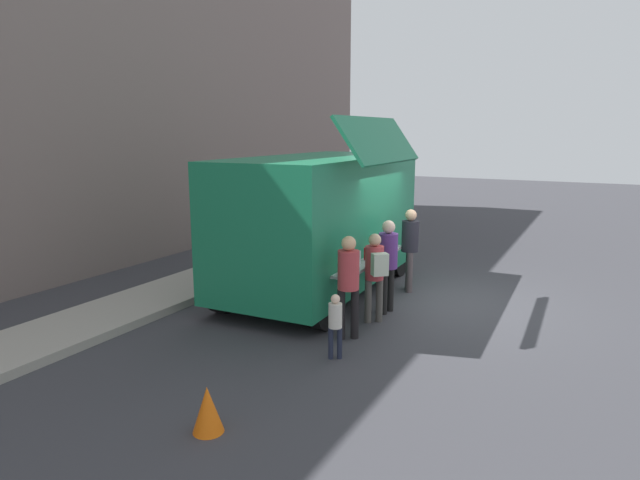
# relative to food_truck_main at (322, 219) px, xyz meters

# --- Properties ---
(ground_plane) EXTENTS (60.00, 60.00, 0.00)m
(ground_plane) POSITION_rel_food_truck_main_xyz_m (0.49, -2.42, -1.56)
(ground_plane) COLOR #38383D
(curb_strip) EXTENTS (28.00, 1.60, 0.15)m
(curb_strip) POSITION_rel_food_truck_main_xyz_m (-4.01, 2.62, -1.49)
(curb_strip) COLOR #9E998E
(curb_strip) RESTS_ON ground
(food_truck_main) EXTENTS (5.49, 3.07, 3.63)m
(food_truck_main) POSITION_rel_food_truck_main_xyz_m (0.00, 0.00, 0.00)
(food_truck_main) COLOR #1A794F
(food_truck_main) RESTS_ON ground
(traffic_cone_orange) EXTENTS (0.36, 0.36, 0.55)m
(traffic_cone_orange) POSITION_rel_food_truck_main_xyz_m (-5.55, -1.43, -1.29)
(traffic_cone_orange) COLOR orange
(traffic_cone_orange) RESTS_ON ground
(trash_bin) EXTENTS (0.60, 0.60, 1.00)m
(trash_bin) POSITION_rel_food_truck_main_xyz_m (4.05, 2.32, -1.06)
(trash_bin) COLOR #306037
(trash_bin) RESTS_ON ground
(customer_front_ordering) EXTENTS (0.37, 0.36, 1.76)m
(customer_front_ordering) POSITION_rel_food_truck_main_xyz_m (-0.65, -1.72, -0.51)
(customer_front_ordering) COLOR black
(customer_front_ordering) RESTS_ON ground
(customer_mid_with_backpack) EXTENTS (0.50, 0.49, 1.61)m
(customer_mid_with_backpack) POSITION_rel_food_truck_main_xyz_m (-1.28, -1.73, -0.57)
(customer_mid_with_backpack) COLOR #4E4B45
(customer_mid_with_backpack) RESTS_ON ground
(customer_rear_waiting) EXTENTS (0.35, 0.35, 1.73)m
(customer_rear_waiting) POSITION_rel_food_truck_main_xyz_m (-2.20, -1.63, -0.53)
(customer_rear_waiting) COLOR black
(customer_rear_waiting) RESTS_ON ground
(customer_extra_browsing) EXTENTS (0.36, 0.36, 1.76)m
(customer_extra_browsing) POSITION_rel_food_truck_main_xyz_m (0.93, -1.62, -0.51)
(customer_extra_browsing) COLOR #4E4345
(customer_extra_browsing) RESTS_ON ground
(child_near_queue) EXTENTS (0.20, 0.20, 1.01)m
(child_near_queue) POSITION_rel_food_truck_main_xyz_m (-3.03, -1.80, -0.96)
(child_near_queue) COLOR #1E2336
(child_near_queue) RESTS_ON ground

